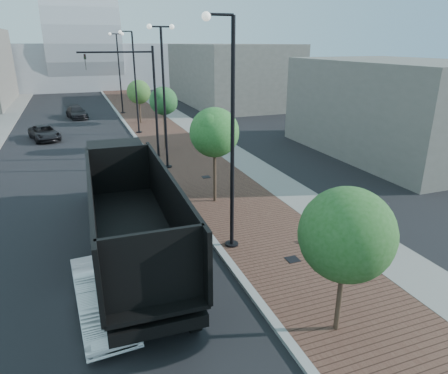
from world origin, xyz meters
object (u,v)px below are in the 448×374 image
object	(u,v)px
white_sedan	(103,295)
pedestrian	(381,222)
dump_truck	(125,199)
dark_car_mid	(44,133)

from	to	relation	value
white_sedan	pedestrian	distance (m)	11.70
dump_truck	white_sedan	bearing A→B (deg)	-102.75
white_sedan	dark_car_mid	bearing A→B (deg)	92.26
dark_car_mid	pedestrian	size ratio (longest dim) A/B	2.40
white_sedan	dark_car_mid	xyz separation A→B (m)	(-2.82, 27.21, -0.11)
dump_truck	dark_car_mid	world-z (taller)	dump_truck
dark_car_mid	pedestrian	distance (m)	29.99
dump_truck	pedestrian	xyz separation A→B (m)	(10.14, -4.98, -0.65)
dark_car_mid	pedestrian	world-z (taller)	pedestrian
white_sedan	dark_car_mid	size ratio (longest dim) A/B	0.99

